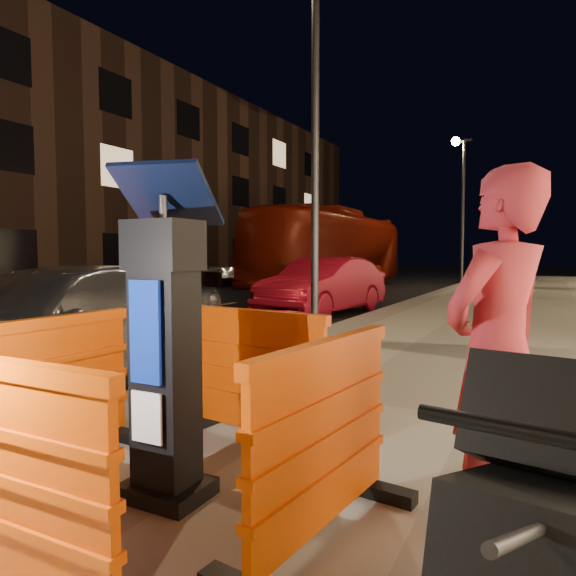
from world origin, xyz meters
The scene contains 15 objects.
ground_plane centered at (0.00, 0.00, 0.00)m, with size 120.00×120.00×0.00m, color black.
sidewalk centered at (3.00, 0.00, 0.07)m, with size 6.00×60.00×0.15m, color gray.
kerb centered at (0.00, 0.00, 0.07)m, with size 0.30×60.00×0.15m, color slate.
parking_kiosk centered at (1.70, -2.24, 1.01)m, with size 0.54×0.54×1.72m, color black.
barrier_front centered at (1.70, -3.19, 0.63)m, with size 1.23×0.51×0.96m, color #E34B04.
barrier_back centered at (1.70, -1.29, 0.63)m, with size 1.23×0.51×0.96m, color #E34B04.
barrier_kerbside centered at (0.75, -2.24, 0.63)m, with size 1.23×0.51×0.96m, color #E34B04.
barrier_bldgside centered at (2.65, -2.24, 0.63)m, with size 1.23×0.51×0.96m, color #E34B04.
car_silver centered at (-1.21, -0.64, 0.00)m, with size 1.92×4.73×1.37m, color #A0A0A5.
car_red centered at (-1.41, 7.24, 0.00)m, with size 1.49×4.27×1.41m, color #A30F24.
bus_doubledecker centered at (-4.50, 15.44, 0.00)m, with size 2.72×11.63×3.24m, color maroon.
man centered at (3.36, -1.83, 1.03)m, with size 0.64×0.42×1.77m, color #AF2937.
stroller centered at (3.56, -2.73, 0.65)m, with size 0.52×0.80×1.00m, color black.
street_lamp_mid centered at (0.25, 3.00, 3.15)m, with size 0.12×0.12×6.00m, color #3F3F44.
street_lamp_far centered at (0.25, 18.00, 3.15)m, with size 0.12×0.12×6.00m, color #3F3F44.
Camera 1 is at (3.57, -4.41, 1.51)m, focal length 32.00 mm.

